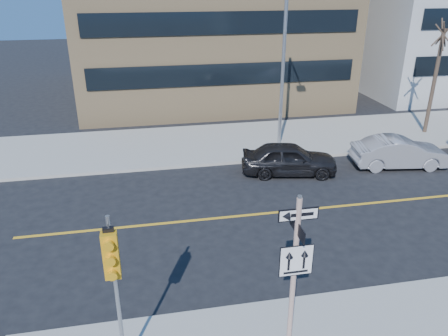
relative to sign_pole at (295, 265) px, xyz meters
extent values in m
plane|color=black|center=(0.00, 2.51, -2.44)|extent=(120.00, 120.00, 0.00)
cylinder|color=silver|center=(0.00, 0.01, -0.29)|extent=(0.13, 0.13, 4.00)
cylinder|color=gray|center=(0.00, 0.01, 1.74)|extent=(0.10, 0.10, 0.06)
cube|color=black|center=(0.00, 0.01, 1.31)|extent=(0.92, 0.03, 0.30)
cube|color=black|center=(0.00, 0.01, 0.96)|extent=(0.03, 0.92, 0.30)
cube|color=white|center=(0.00, -0.07, 0.16)|extent=(0.80, 0.03, 0.80)
cylinder|color=gray|center=(-4.00, 0.01, -0.29)|extent=(0.09, 0.09, 4.00)
cube|color=orange|center=(-4.00, -0.19, 0.91)|extent=(0.32, 0.22, 1.05)
sphere|color=#8C0705|center=(-4.00, -0.31, 1.26)|extent=(0.17, 0.17, 0.17)
sphere|color=black|center=(-4.00, -0.31, 0.91)|extent=(0.17, 0.17, 0.17)
sphere|color=black|center=(-4.00, -0.31, 0.56)|extent=(0.17, 0.17, 0.17)
imported|color=black|center=(3.36, 9.99, -1.69)|extent=(2.55, 4.63, 1.49)
imported|color=gray|center=(8.82, 9.75, -1.70)|extent=(2.15, 4.63, 1.47)
cylinder|color=gray|center=(4.00, 13.51, 1.71)|extent=(0.18, 0.18, 8.00)
cylinder|color=#32291E|center=(13.00, 13.81, 0.61)|extent=(0.22, 0.22, 5.80)
camera|label=1|loc=(-3.15, -7.79, 6.05)|focal=35.00mm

